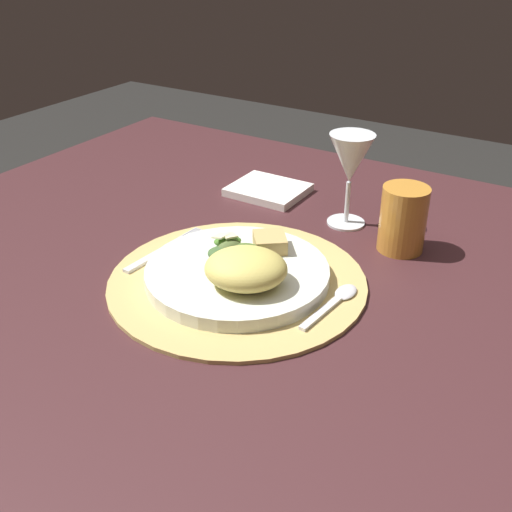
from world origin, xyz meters
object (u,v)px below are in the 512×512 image
at_px(dining_table, 238,333).
at_px(amber_tumbler, 403,219).
at_px(spoon, 337,299).
at_px(wine_glass, 351,161).
at_px(napkin, 268,190).
at_px(fork, 161,252).
at_px(dinner_plate, 237,273).

distance_m(dining_table, amber_tumbler, 0.31).
bearing_deg(spoon, wine_glass, 111.95).
height_order(napkin, amber_tumbler, amber_tumbler).
distance_m(napkin, amber_tumbler, 0.30).
xyz_separation_m(dining_table, wine_glass, (0.08, 0.21, 0.24)).
relative_size(spoon, napkin, 0.95).
relative_size(dining_table, fork, 7.33).
bearing_deg(spoon, fork, -175.68).
bearing_deg(dinner_plate, spoon, 9.60).
relative_size(spoon, amber_tumbler, 1.23).
distance_m(dining_table, napkin, 0.30).
bearing_deg(wine_glass, fork, -127.14).
distance_m(spoon, napkin, 0.38).
bearing_deg(dinner_plate, fork, 178.86).
bearing_deg(napkin, amber_tumbler, -15.31).
bearing_deg(fork, dining_table, 21.69).
height_order(dining_table, napkin, napkin).
height_order(spoon, napkin, napkin).
xyz_separation_m(dinner_plate, fork, (-0.14, 0.00, -0.01)).
bearing_deg(fork, spoon, 4.32).
bearing_deg(dinner_plate, napkin, 113.07).
relative_size(dining_table, wine_glass, 7.77).
relative_size(spoon, wine_glass, 0.82).
bearing_deg(amber_tumbler, fork, -144.36).
bearing_deg(dinner_plate, wine_glass, 78.83).
distance_m(dinner_plate, napkin, 0.32).
relative_size(fork, napkin, 1.24).
height_order(wine_glass, amber_tumbler, wine_glass).
bearing_deg(fork, dinner_plate, -1.14).
xyz_separation_m(spoon, napkin, (-0.27, 0.27, -0.00)).
relative_size(dinner_plate, wine_glass, 1.66).
height_order(fork, spoon, spoon).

